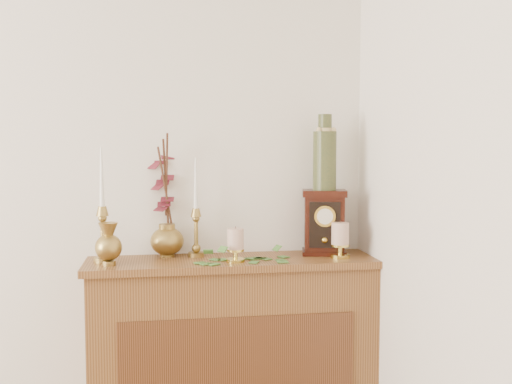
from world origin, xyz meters
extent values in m
cube|color=brown|center=(1.40, 2.10, 0.45)|extent=(1.20, 0.30, 0.90)
cube|color=brown|center=(1.40, 2.10, 0.92)|extent=(1.24, 0.34, 0.03)
cylinder|color=#A58F42|center=(0.86, 2.11, 0.94)|extent=(0.08, 0.08, 0.02)
sphere|color=#A58F42|center=(0.86, 2.11, 0.97)|extent=(0.04, 0.04, 0.04)
cylinder|color=#A58F42|center=(0.86, 2.11, 1.04)|extent=(0.02, 0.02, 0.14)
sphere|color=#A58F42|center=(0.86, 2.11, 1.11)|extent=(0.04, 0.04, 0.04)
cone|color=#A58F42|center=(0.86, 2.11, 1.14)|extent=(0.05, 0.05, 0.04)
cone|color=white|center=(0.86, 2.11, 1.28)|extent=(0.02, 0.02, 0.25)
cylinder|color=#A58F42|center=(1.25, 2.17, 0.94)|extent=(0.07, 0.07, 0.02)
sphere|color=#A58F42|center=(1.25, 2.17, 0.97)|extent=(0.04, 0.04, 0.04)
cylinder|color=#A58F42|center=(1.25, 2.17, 1.03)|extent=(0.02, 0.02, 0.12)
sphere|color=#A58F42|center=(1.25, 2.17, 1.09)|extent=(0.03, 0.03, 0.03)
cone|color=#A58F42|center=(1.25, 2.17, 1.12)|extent=(0.05, 0.05, 0.04)
cone|color=white|center=(1.25, 2.17, 1.25)|extent=(0.02, 0.02, 0.22)
cylinder|color=#A58F42|center=(0.89, 2.03, 0.94)|extent=(0.05, 0.05, 0.02)
sphere|color=#A58F42|center=(0.89, 2.03, 1.00)|extent=(0.11, 0.11, 0.11)
cone|color=#A58F42|center=(0.89, 2.03, 1.08)|extent=(0.08, 0.08, 0.05)
cylinder|color=#A58F42|center=(1.12, 2.19, 0.94)|extent=(0.06, 0.06, 0.01)
ellipsoid|color=#A58F42|center=(1.12, 2.19, 1.00)|extent=(0.14, 0.14, 0.12)
cylinder|color=#A58F42|center=(1.12, 2.19, 1.06)|extent=(0.07, 0.07, 0.03)
cylinder|color=#472819|center=(1.12, 2.20, 1.23)|extent=(0.06, 0.07, 0.34)
cylinder|color=#472819|center=(1.12, 2.20, 1.25)|extent=(0.03, 0.07, 0.38)
cylinder|color=#472819|center=(1.12, 2.20, 1.26)|extent=(0.02, 0.14, 0.40)
cylinder|color=gold|center=(1.40, 2.02, 0.94)|extent=(0.08, 0.08, 0.01)
cylinder|color=gold|center=(1.40, 2.02, 0.96)|extent=(0.02, 0.02, 0.03)
cylinder|color=gold|center=(1.40, 2.02, 0.98)|extent=(0.07, 0.07, 0.01)
cylinder|color=#F2E5BE|center=(1.40, 2.02, 1.03)|extent=(0.07, 0.07, 0.09)
cylinder|color=#472819|center=(1.40, 2.02, 1.07)|extent=(0.00, 0.00, 0.01)
cylinder|color=gold|center=(1.85, 2.05, 0.94)|extent=(0.08, 0.08, 0.01)
cylinder|color=gold|center=(1.85, 2.05, 0.96)|extent=(0.02, 0.02, 0.04)
cylinder|color=gold|center=(1.85, 2.05, 0.98)|extent=(0.08, 0.08, 0.01)
cylinder|color=#F2E5BE|center=(1.85, 2.05, 1.04)|extent=(0.07, 0.07, 0.09)
cylinder|color=#472819|center=(1.85, 2.05, 1.09)|extent=(0.00, 0.00, 0.01)
cube|color=#41752C|center=(1.40, 1.96, 0.93)|extent=(0.06, 0.06, 0.00)
cube|color=#41752C|center=(1.45, 2.07, 0.93)|extent=(0.06, 0.05, 0.00)
cube|color=#41752C|center=(1.62, 2.07, 0.93)|extent=(0.05, 0.04, 0.00)
cube|color=#41752C|center=(1.49, 2.00, 0.93)|extent=(0.05, 0.04, 0.00)
cube|color=#41752C|center=(1.56, 2.03, 0.93)|extent=(0.06, 0.06, 0.00)
cube|color=#41752C|center=(1.61, 2.07, 0.93)|extent=(0.05, 0.06, 0.00)
cube|color=#41752C|center=(1.43, 1.98, 0.93)|extent=(0.04, 0.04, 0.00)
cube|color=#41752C|center=(1.56, 2.08, 0.93)|extent=(0.05, 0.05, 0.00)
cube|color=#41752C|center=(1.50, 1.97, 0.93)|extent=(0.06, 0.05, 0.00)
cube|color=#41752C|center=(1.56, 2.00, 0.93)|extent=(0.05, 0.05, 0.00)
cube|color=#41752C|center=(1.36, 2.01, 0.93)|extent=(0.06, 0.05, 0.00)
cube|color=#41752C|center=(1.38, 2.04, 0.93)|extent=(0.06, 0.05, 0.00)
cube|color=#41752C|center=(1.31, 1.99, 0.93)|extent=(0.04, 0.05, 0.00)
cube|color=#41752C|center=(1.32, 2.03, 0.93)|extent=(0.05, 0.06, 0.00)
cube|color=#41752C|center=(1.29, 2.03, 0.97)|extent=(0.05, 0.04, 0.02)
cube|color=#41752C|center=(1.34, 1.98, 0.99)|extent=(0.04, 0.03, 0.02)
cube|color=#41752C|center=(1.57, 2.02, 0.98)|extent=(0.05, 0.04, 0.02)
cube|color=#38140B|center=(1.81, 2.14, 0.94)|extent=(0.21, 0.17, 0.02)
cube|color=#38140B|center=(1.81, 2.14, 1.06)|extent=(0.19, 0.15, 0.25)
cube|color=#38140B|center=(1.81, 2.14, 1.20)|extent=(0.21, 0.17, 0.03)
cube|color=black|center=(1.79, 2.08, 1.07)|extent=(0.13, 0.03, 0.20)
cylinder|color=gold|center=(1.79, 2.08, 1.11)|extent=(0.09, 0.03, 0.09)
cylinder|color=silver|center=(1.79, 2.08, 1.11)|extent=(0.07, 0.02, 0.07)
sphere|color=gold|center=(1.79, 2.08, 1.00)|extent=(0.03, 0.03, 0.03)
cylinder|color=#172F21|center=(1.81, 2.14, 1.34)|extent=(0.10, 0.10, 0.26)
cylinder|color=#172F21|center=(1.81, 2.14, 1.50)|extent=(0.06, 0.06, 0.09)
cylinder|color=tan|center=(1.81, 2.14, 1.48)|extent=(0.07, 0.07, 0.02)
camera|label=1|loc=(1.10, -0.40, 1.41)|focal=42.00mm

